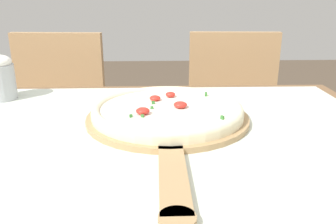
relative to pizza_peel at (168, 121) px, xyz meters
name	(u,v)px	position (x,y,z in m)	size (l,w,h in m)	color
dining_table	(143,198)	(-0.05, -0.09, -0.14)	(1.13, 0.90, 0.77)	brown
towel_cloth	(142,142)	(-0.05, -0.09, -0.01)	(1.05, 0.82, 0.00)	silver
pizza_peel	(168,121)	(0.00, 0.00, 0.00)	(0.37, 0.59, 0.01)	tan
pizza	(168,110)	(0.00, 0.03, 0.02)	(0.34, 0.34, 0.03)	beige
chair_left	(57,126)	(-0.45, 0.67, -0.26)	(0.43, 0.43, 0.90)	tan
chair_right	(233,124)	(0.30, 0.67, -0.26)	(0.42, 0.42, 0.90)	tan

